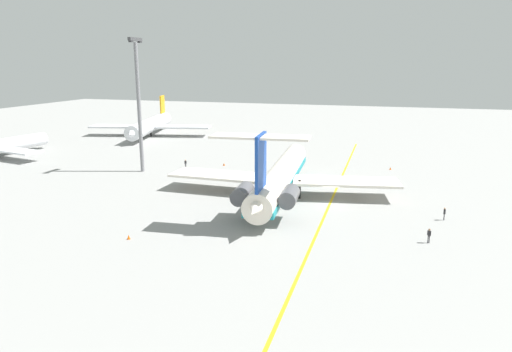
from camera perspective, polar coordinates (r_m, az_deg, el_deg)
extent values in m
plane|color=gray|center=(69.95, 8.97, -3.27)|extent=(323.09, 323.09, 0.00)
cylinder|color=silver|center=(72.51, 3.03, 0.09)|extent=(35.99, 6.82, 3.82)
cone|color=silver|center=(89.84, 4.84, 2.70)|extent=(4.27, 3.99, 3.67)
cone|color=silver|center=(55.44, 0.08, -3.80)|extent=(5.82, 3.70, 3.25)
cube|color=teal|center=(72.71, 3.02, -0.57)|extent=(35.21, 6.83, 0.84)
cube|color=silver|center=(75.54, -4.29, 0.10)|extent=(6.29, 16.03, 0.38)
cube|color=silver|center=(72.61, 10.83, -0.66)|extent=(8.85, 16.75, 0.38)
cylinder|color=#515156|center=(61.32, -1.65, -2.15)|extent=(4.94, 2.61, 2.21)
cube|color=silver|center=(61.17, -1.04, -2.18)|extent=(2.96, 1.45, 0.46)
cylinder|color=#515156|center=(60.20, 4.05, -2.47)|extent=(4.94, 2.61, 2.21)
cube|color=silver|center=(60.29, 3.42, -2.44)|extent=(2.96, 1.45, 0.46)
cube|color=#19429E|center=(56.45, 0.59, 1.71)|extent=(5.18, 0.82, 6.76)
cube|color=silver|center=(56.19, -2.56, 4.86)|extent=(4.04, 5.85, 0.27)
cube|color=silver|center=(54.98, 3.65, 4.66)|extent=(4.04, 5.85, 0.27)
cylinder|color=black|center=(83.44, 4.21, 0.65)|extent=(0.42, 0.42, 2.90)
cylinder|color=black|center=(72.33, 0.47, -1.34)|extent=(0.42, 0.42, 2.90)
cylinder|color=black|center=(71.39, 5.28, -1.60)|extent=(0.42, 0.42, 2.90)
cone|color=silver|center=(124.00, -24.29, 4.16)|extent=(2.95, 3.26, 2.85)
cube|color=silver|center=(110.95, -27.02, 2.73)|extent=(6.45, 12.08, 0.36)
cylinder|color=silver|center=(135.35, -12.68, 6.02)|extent=(32.57, 11.19, 3.89)
cone|color=silver|center=(119.98, -14.84, 4.96)|extent=(3.94, 4.32, 3.70)
cube|color=silver|center=(133.07, -8.77, 5.90)|extent=(8.89, 15.75, 0.47)
cube|color=silver|center=(138.33, -16.42, 5.80)|extent=(8.89, 15.75, 0.47)
cube|color=orange|center=(148.08, -11.28, 8.51)|extent=(4.22, 1.34, 5.31)
cylinder|color=black|center=(135.58, -12.64, 5.31)|extent=(0.47, 0.47, 2.62)
cylinder|color=black|center=(92.87, -8.47, 1.21)|extent=(0.10, 0.10, 0.81)
cylinder|color=black|center=(92.85, -8.56, 1.20)|extent=(0.10, 0.10, 0.81)
cylinder|color=#262628|center=(92.71, -8.53, 1.64)|extent=(0.27, 0.27, 0.64)
sphere|color=tan|center=(92.62, -8.54, 1.91)|extent=(0.25, 0.25, 0.25)
cylinder|color=#262628|center=(92.74, -8.42, 1.67)|extent=(0.07, 0.07, 0.54)
cylinder|color=#262628|center=(92.67, -8.64, 1.65)|extent=(0.07, 0.07, 0.54)
cylinder|color=black|center=(66.53, 21.81, -4.63)|extent=(0.10, 0.10, 0.82)
cylinder|color=black|center=(66.39, 21.79, -4.66)|extent=(0.10, 0.10, 0.82)
cylinder|color=#262628|center=(66.25, 21.86, -4.04)|extent=(0.28, 0.28, 0.65)
sphere|color=tan|center=(66.12, 21.89, -3.67)|extent=(0.26, 0.26, 0.26)
cylinder|color=#262628|center=(66.41, 21.88, -3.97)|extent=(0.08, 0.08, 0.55)
cylinder|color=#262628|center=(66.06, 21.84, -4.06)|extent=(0.08, 0.08, 0.55)
cylinder|color=black|center=(57.71, 20.10, -7.22)|extent=(0.10, 0.10, 0.83)
cylinder|color=black|center=(57.66, 20.23, -7.25)|extent=(0.10, 0.10, 0.83)
cylinder|color=#262628|center=(57.43, 20.22, -6.54)|extent=(0.28, 0.28, 0.66)
sphere|color=#8C6647|center=(57.28, 20.26, -6.11)|extent=(0.26, 0.26, 0.26)
cylinder|color=#262628|center=(57.49, 20.06, -6.47)|extent=(0.08, 0.08, 0.56)
cylinder|color=#262628|center=(57.35, 20.39, -6.55)|extent=(0.08, 0.08, 0.56)
cone|color=#EA590F|center=(94.04, 15.95, 0.90)|extent=(0.40, 0.40, 0.55)
cone|color=#EA590F|center=(94.30, -3.89, 1.44)|extent=(0.40, 0.40, 0.55)
cone|color=#EA590F|center=(57.31, -15.16, -7.14)|extent=(0.40, 0.40, 0.55)
cube|color=gold|center=(71.91, 9.16, -2.81)|extent=(102.54, 2.46, 0.01)
cylinder|color=slate|center=(89.86, -13.96, 7.90)|extent=(0.70, 0.70, 23.58)
cube|color=#424244|center=(89.56, -14.43, 15.74)|extent=(4.00, 0.60, 0.60)
cube|color=#2D2D30|center=(88.26, -14.93, 15.52)|extent=(0.70, 0.50, 0.44)
cube|color=#2D2D30|center=(90.84, -13.91, 15.51)|extent=(0.70, 0.50, 0.44)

